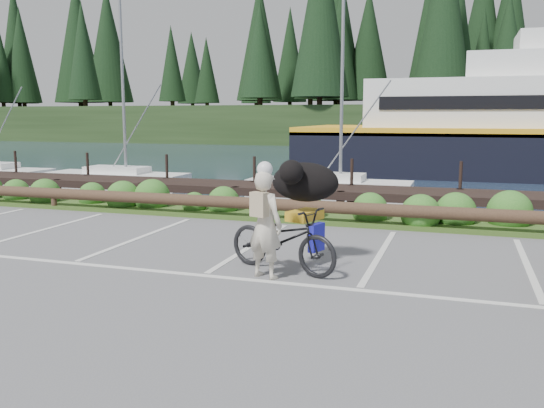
{
  "coord_description": "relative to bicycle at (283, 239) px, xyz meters",
  "views": [
    {
      "loc": [
        3.99,
        -8.86,
        2.64
      ],
      "look_at": [
        0.86,
        0.64,
        1.1
      ],
      "focal_mm": 38.0,
      "sensor_mm": 36.0,
      "label": 1
    }
  ],
  "objects": [
    {
      "name": "log_rail",
      "position": [
        -1.17,
        4.3,
        -0.56
      ],
      "size": [
        32.0,
        0.3,
        0.6
      ],
      "primitive_type": null,
      "color": "#443021",
      "rests_on": "ground"
    },
    {
      "name": "ground",
      "position": [
        -1.17,
        -0.3,
        -0.56
      ],
      "size": [
        72.0,
        72.0,
        0.0
      ],
      "primitive_type": "plane",
      "color": "#5B5A5D"
    },
    {
      "name": "cyclist",
      "position": [
        -0.16,
        -0.47,
        0.32
      ],
      "size": [
        0.75,
        0.6,
        1.77
      ],
      "primitive_type": "imported",
      "rotation": [
        0.0,
        0.0,
        2.83
      ],
      "color": "beige",
      "rests_on": "ground"
    },
    {
      "name": "vegetation_strip",
      "position": [
        -1.17,
        5.0,
        -0.51
      ],
      "size": [
        34.0,
        1.6,
        0.1
      ],
      "primitive_type": "cube",
      "color": "#3D5B21",
      "rests_on": "ground"
    },
    {
      "name": "harbor_backdrop",
      "position": [
        -0.78,
        78.22,
        -0.56
      ],
      "size": [
        170.0,
        160.0,
        30.0
      ],
      "color": "#1B2A41",
      "rests_on": "ground"
    },
    {
      "name": "dog",
      "position": [
        0.21,
        0.65,
        0.91
      ],
      "size": [
        0.94,
        1.34,
        0.7
      ],
      "primitive_type": "ellipsoid",
      "rotation": [
        0.0,
        0.0,
        1.25
      ],
      "color": "black",
      "rests_on": "bicycle"
    },
    {
      "name": "bicycle",
      "position": [
        0.0,
        0.0,
        0.0
      ],
      "size": [
        2.27,
        1.37,
        1.12
      ],
      "primitive_type": "imported",
      "rotation": [
        0.0,
        0.0,
        1.25
      ],
      "color": "black",
      "rests_on": "ground"
    }
  ]
}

